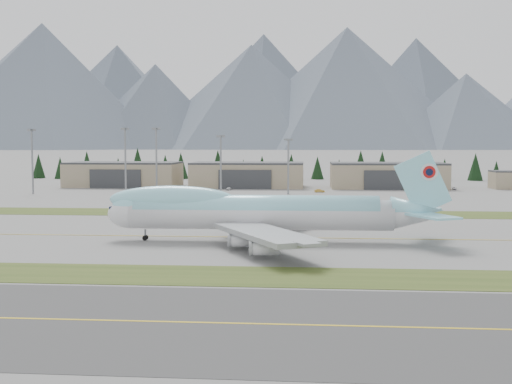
# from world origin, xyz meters

# --- Properties ---
(ground) EXTENTS (7000.00, 7000.00, 0.00)m
(ground) POSITION_xyz_m (0.00, 0.00, 0.00)
(ground) COLOR slate
(ground) RESTS_ON ground
(grass_strip_near) EXTENTS (400.00, 14.00, 0.08)m
(grass_strip_near) POSITION_xyz_m (0.00, -38.00, 0.00)
(grass_strip_near) COLOR #36491A
(grass_strip_near) RESTS_ON ground
(grass_strip_far) EXTENTS (400.00, 18.00, 0.08)m
(grass_strip_far) POSITION_xyz_m (0.00, 45.00, 0.00)
(grass_strip_far) COLOR #36491A
(grass_strip_far) RESTS_ON ground
(asphalt_taxiway) EXTENTS (400.00, 32.00, 0.04)m
(asphalt_taxiway) POSITION_xyz_m (0.00, -62.00, 0.00)
(asphalt_taxiway) COLOR #3E3E3E
(asphalt_taxiway) RESTS_ON ground
(taxiway_line_main) EXTENTS (400.00, 0.40, 0.02)m
(taxiway_line_main) POSITION_xyz_m (0.00, 0.00, 0.00)
(taxiway_line_main) COLOR gold
(taxiway_line_main) RESTS_ON ground
(taxiway_line_near) EXTENTS (400.00, 0.40, 0.02)m
(taxiway_line_near) POSITION_xyz_m (0.00, -62.00, 0.00)
(taxiway_line_near) COLOR gold
(taxiway_line_near) RESTS_ON ground
(boeing_747_freighter) EXTENTS (66.15, 57.67, 17.59)m
(boeing_747_freighter) POSITION_xyz_m (1.43, -5.30, 5.80)
(boeing_747_freighter) COLOR silver
(boeing_747_freighter) RESTS_ON ground
(hangar_left) EXTENTS (48.00, 26.60, 10.80)m
(hangar_left) POSITION_xyz_m (-70.00, 149.90, 5.39)
(hangar_left) COLOR gray
(hangar_left) RESTS_ON ground
(hangar_center) EXTENTS (48.00, 26.60, 10.80)m
(hangar_center) POSITION_xyz_m (-15.00, 149.90, 5.39)
(hangar_center) COLOR gray
(hangar_center) RESTS_ON ground
(hangar_right) EXTENTS (48.00, 26.60, 10.80)m
(hangar_right) POSITION_xyz_m (45.00, 149.90, 5.39)
(hangar_right) COLOR gray
(hangar_right) RESTS_ON ground
(control_shed) EXTENTS (14.00, 12.00, 7.60)m
(control_shed) POSITION_xyz_m (95.00, 148.00, 3.80)
(control_shed) COLOR gray
(control_shed) RESTS_ON ground
(floodlight_masts) EXTENTS (99.46, 8.60, 24.90)m
(floodlight_masts) POSITION_xyz_m (-43.86, 109.46, 16.29)
(floodlight_masts) COLOR gray
(floodlight_masts) RESTS_ON ground
(service_vehicle_a) EXTENTS (2.10, 4.01, 1.30)m
(service_vehicle_a) POSITION_xyz_m (-20.88, 129.45, 0.00)
(service_vehicle_a) COLOR silver
(service_vehicle_a) RESTS_ON ground
(service_vehicle_b) EXTENTS (4.17, 2.13, 1.31)m
(service_vehicle_b) POSITION_xyz_m (15.63, 121.28, 0.00)
(service_vehicle_b) COLOR #B2842C
(service_vehicle_b) RESTS_ON ground
(service_vehicle_c) EXTENTS (1.97, 3.93, 1.09)m
(service_vehicle_c) POSITION_xyz_m (70.87, 139.58, 0.00)
(service_vehicle_c) COLOR silver
(service_vehicle_c) RESTS_ON ground
(conifer_belt) EXTENTS (275.95, 16.24, 16.72)m
(conifer_belt) POSITION_xyz_m (-5.88, 212.62, 6.97)
(conifer_belt) COLOR black
(conifer_belt) RESTS_ON ground
(mountain_ridge_front) EXTENTS (4238.75, 1179.25, 453.73)m
(mountain_ridge_front) POSITION_xyz_m (-88.08, 2170.43, 211.29)
(mountain_ridge_front) COLOR #495061
(mountain_ridge_front) RESTS_ON ground
(mountain_ridge_rear) EXTENTS (4474.15, 1060.04, 530.02)m
(mountain_ridge_rear) POSITION_xyz_m (220.23, 2900.00, 259.61)
(mountain_ridge_rear) COLOR #495061
(mountain_ridge_rear) RESTS_ON ground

